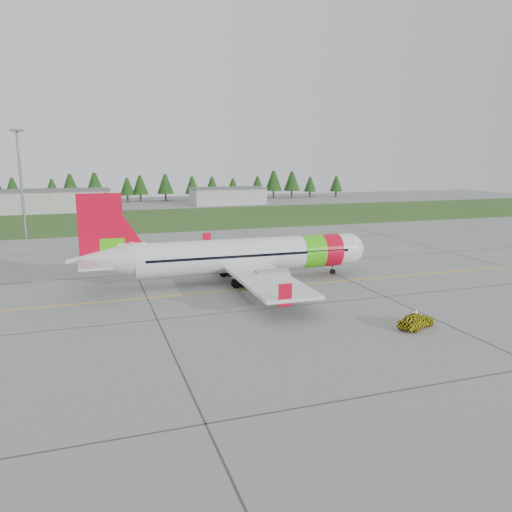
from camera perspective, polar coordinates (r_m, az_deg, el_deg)
name	(u,v)px	position (r m, az deg, el deg)	size (l,w,h in m)	color
ground	(302,305)	(52.40, 5.34, -5.61)	(320.00, 320.00, 0.00)	gray
aircraft	(241,256)	(61.59, -1.70, 0.05)	(37.11, 34.04, 11.24)	silver
follow_me_car	(417,306)	(47.08, 17.92, -5.45)	(1.64, 1.39, 4.08)	yellow
grass_strip	(172,218)	(130.28, -9.59, 4.26)	(320.00, 50.00, 0.03)	#30561E
taxi_guideline	(275,287)	(59.51, 2.19, -3.53)	(120.00, 0.25, 0.02)	gold
hangar_west	(52,201)	(156.48, -22.30, 5.80)	(32.00, 14.00, 6.00)	#A8A8A3
hangar_east	(228,196)	(170.46, -3.25, 6.83)	(24.00, 12.00, 5.20)	#A8A8A3
floodlight_mast	(22,186)	(104.48, -25.22, 7.25)	(0.50, 0.50, 20.00)	slate
treeline	(146,187)	(185.18, -12.50, 7.66)	(160.00, 8.00, 10.00)	#1C3F14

